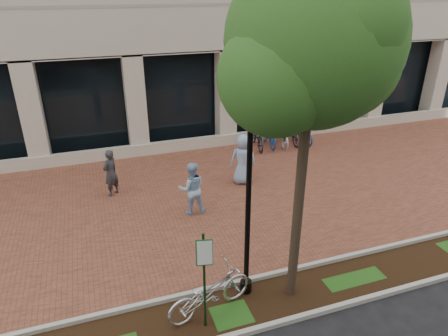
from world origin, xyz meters
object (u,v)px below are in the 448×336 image
object	(u,v)px
pedestrian_left	(111,173)
bike_rack_cluster	(280,133)
street_tree	(314,52)
pedestrian_mid	(192,188)
parking_sign	(204,270)
locked_bicycle	(210,292)
pedestrian_right	(243,159)
lamppost	(248,197)
bollard	(277,134)

from	to	relation	value
pedestrian_left	bike_rack_cluster	bearing A→B (deg)	154.97
street_tree	pedestrian_left	xyz separation A→B (m)	(-3.65, 6.41, -4.77)
bike_rack_cluster	pedestrian_mid	bearing A→B (deg)	-136.56
parking_sign	pedestrian_mid	distance (m)	4.84
locked_bicycle	bike_rack_cluster	xyz separation A→B (m)	(6.06, 8.83, -0.01)
locked_bicycle	pedestrian_right	size ratio (longest dim) A/B	1.11
lamppost	locked_bicycle	world-z (taller)	lamppost
street_tree	bike_rack_cluster	xyz separation A→B (m)	(4.00, 8.87, -5.07)
locked_bicycle	pedestrian_mid	distance (m)	4.38
locked_bicycle	bike_rack_cluster	size ratio (longest dim) A/B	0.68
bike_rack_cluster	locked_bicycle	bearing A→B (deg)	-121.38
lamppost	street_tree	size ratio (longest dim) A/B	0.62
pedestrian_right	parking_sign	bearing A→B (deg)	77.12
pedestrian_left	pedestrian_mid	xyz separation A→B (m)	(2.34, -2.06, 0.03)
pedestrian_mid	bike_rack_cluster	distance (m)	6.99
parking_sign	pedestrian_left	distance (m)	6.94
parking_sign	lamppost	distance (m)	1.79
street_tree	pedestrian_mid	xyz separation A→B (m)	(-1.32, 4.35, -4.74)
street_tree	pedestrian_mid	world-z (taller)	street_tree
bollard	pedestrian_left	bearing A→B (deg)	-160.77
lamppost	pedestrian_left	bearing A→B (deg)	113.40
parking_sign	bike_rack_cluster	distance (m)	11.20
bike_rack_cluster	street_tree	bearing A→B (deg)	-111.20
locked_bicycle	pedestrian_mid	world-z (taller)	pedestrian_mid
pedestrian_left	pedestrian_mid	size ratio (longest dim) A/B	0.97
pedestrian_left	lamppost	bearing A→B (deg)	70.56
locked_bicycle	bike_rack_cluster	distance (m)	10.71
parking_sign	street_tree	distance (m)	4.69
pedestrian_left	pedestrian_right	xyz separation A→B (m)	(4.65, -0.60, 0.10)
street_tree	bollard	xyz separation A→B (m)	(3.94, 9.06, -5.17)
lamppost	bike_rack_cluster	world-z (taller)	lamppost
lamppost	pedestrian_mid	xyz separation A→B (m)	(-0.27, 3.96, -1.72)
bollard	bike_rack_cluster	size ratio (longest dim) A/B	0.28
lamppost	pedestrian_mid	distance (m)	4.33
pedestrian_left	parking_sign	bearing A→B (deg)	58.70
parking_sign	bike_rack_cluster	bearing A→B (deg)	68.19
street_tree	parking_sign	bearing A→B (deg)	-171.21
parking_sign	bollard	bearing A→B (deg)	68.98
locked_bicycle	pedestrian_left	bearing A→B (deg)	-0.93
lamppost	pedestrian_right	bearing A→B (deg)	69.36
lamppost	bike_rack_cluster	size ratio (longest dim) A/B	1.49
bike_rack_cluster	pedestrian_right	bearing A→B (deg)	-131.37
pedestrian_right	bike_rack_cluster	size ratio (longest dim) A/B	0.61
locked_bicycle	pedestrian_right	xyz separation A→B (m)	(3.05, 5.76, 0.39)
parking_sign	locked_bicycle	xyz separation A→B (m)	(0.22, 0.39, -0.97)
street_tree	locked_bicycle	xyz separation A→B (m)	(-2.06, 0.04, -5.06)
street_tree	locked_bicycle	bearing A→B (deg)	178.79
parking_sign	pedestrian_mid	xyz separation A→B (m)	(0.96, 4.70, -0.65)
pedestrian_left	pedestrian_mid	bearing A→B (deg)	95.74
pedestrian_right	bike_rack_cluster	bearing A→B (deg)	-119.36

